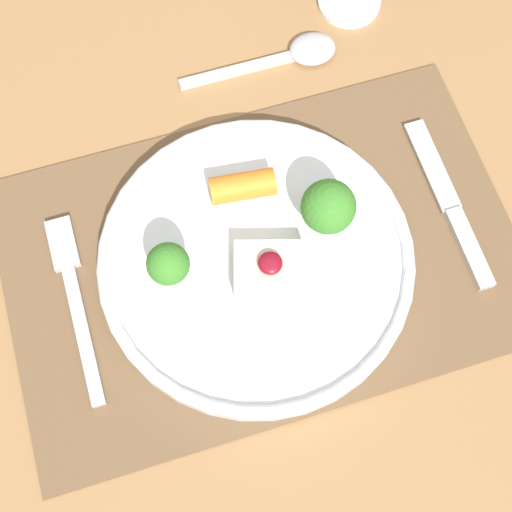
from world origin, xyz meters
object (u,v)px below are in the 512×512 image
(fork, at_px, (74,294))
(spoon, at_px, (295,54))
(knife, at_px, (453,213))
(dinner_plate, at_px, (258,256))

(fork, relative_size, spoon, 1.08)
(knife, xyz_separation_m, spoon, (-0.09, 0.22, -0.00))
(fork, bearing_deg, dinner_plate, -3.41)
(knife, relative_size, spoon, 1.08)
(dinner_plate, relative_size, knife, 1.58)
(spoon, bearing_deg, dinner_plate, -120.01)
(fork, bearing_deg, knife, -1.48)
(fork, distance_m, spoon, 0.33)
(dinner_plate, xyz_separation_m, knife, (0.19, -0.01, -0.01))
(dinner_plate, relative_size, spoon, 1.72)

